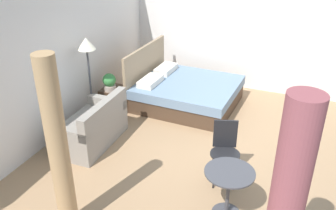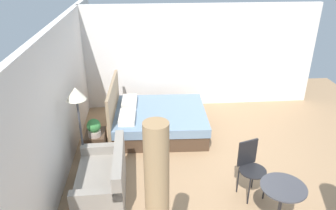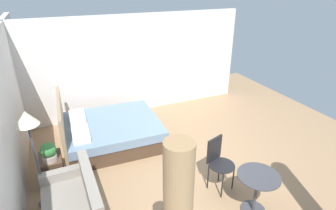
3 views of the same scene
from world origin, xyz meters
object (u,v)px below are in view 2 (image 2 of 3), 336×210
object	(u,v)px
cafe_chair_near_window	(250,163)
floor_lamp	(77,101)
nightstand	(96,145)
couch	(104,181)
bed	(156,120)
potted_plant	(94,128)
balcony_table	(281,198)

from	to	relation	value
cafe_chair_near_window	floor_lamp	bearing A→B (deg)	74.81
nightstand	floor_lamp	bearing A→B (deg)	164.02
couch	nightstand	bearing A→B (deg)	12.47
floor_lamp	couch	bearing A→B (deg)	-148.09
bed	nightstand	world-z (taller)	bed
nightstand	cafe_chair_near_window	distance (m)	2.87
potted_plant	cafe_chair_near_window	xyz separation A→B (m)	(-1.14, -2.56, -0.12)
nightstand	potted_plant	distance (m)	0.44
nightstand	cafe_chair_near_window	xyz separation A→B (m)	(-1.24, -2.57, 0.31)
bed	cafe_chair_near_window	bearing A→B (deg)	-146.66
bed	nightstand	distance (m)	1.47
potted_plant	cafe_chair_near_window	bearing A→B (deg)	-113.95
bed	balcony_table	bearing A→B (deg)	-150.05
bed	potted_plant	bearing A→B (deg)	129.35
potted_plant	floor_lamp	xyz separation A→B (m)	(-0.40, 0.15, 0.72)
couch	balcony_table	size ratio (longest dim) A/B	1.97
bed	balcony_table	size ratio (longest dim) A/B	2.99
nightstand	floor_lamp	xyz separation A→B (m)	(-0.50, 0.14, 1.15)
couch	nightstand	xyz separation A→B (m)	(1.14, 0.25, -0.03)
couch	potted_plant	bearing A→B (deg)	13.24
couch	cafe_chair_near_window	distance (m)	2.34
couch	potted_plant	distance (m)	1.14
couch	cafe_chair_near_window	xyz separation A→B (m)	(-0.10, -2.32, 0.28)
bed	couch	distance (m)	2.21
bed	floor_lamp	bearing A→B (deg)	135.81
bed	cafe_chair_near_window	size ratio (longest dim) A/B	2.18
cafe_chair_near_window	balcony_table	bearing A→B (deg)	-161.63
potted_plant	cafe_chair_near_window	world-z (taller)	cafe_chair_near_window
couch	potted_plant	size ratio (longest dim) A/B	3.96
potted_plant	floor_lamp	world-z (taller)	floor_lamp
potted_plant	bed	bearing A→B (deg)	-50.65
nightstand	balcony_table	distance (m)	3.42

